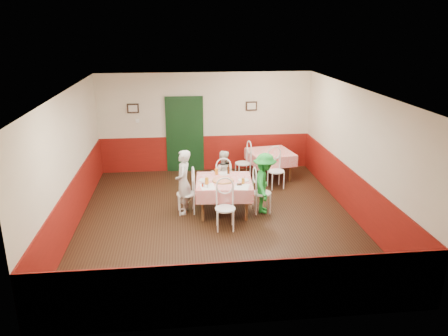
{
  "coord_description": "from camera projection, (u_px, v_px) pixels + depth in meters",
  "views": [
    {
      "loc": [
        -0.79,
        -8.64,
        4.05
      ],
      "look_at": [
        0.19,
        0.39,
        1.05
      ],
      "focal_mm": 35.0,
      "sensor_mm": 36.0,
      "label": 1
    }
  ],
  "objects": [
    {
      "name": "picture_right",
      "position": [
        251.0,
        106.0,
        12.32
      ],
      "size": [
        0.32,
        0.03,
        0.26
      ],
      "primitive_type": "cube",
      "color": "black",
      "rests_on": "back_wall"
    },
    {
      "name": "menu_left",
      "position": [
        208.0,
        187.0,
        9.28
      ],
      "size": [
        0.32,
        0.42,
        0.0
      ],
      "primitive_type": "cube",
      "rotation": [
        0.0,
        0.0,
        0.06
      ],
      "color": "white",
      "rests_on": "main_table"
    },
    {
      "name": "diner_left",
      "position": [
        183.0,
        182.0,
        9.64
      ],
      "size": [
        0.4,
        0.57,
        1.46
      ],
      "primitive_type": "imported",
      "rotation": [
        0.0,
        0.0,
        -1.68
      ],
      "color": "gray",
      "rests_on": "ground"
    },
    {
      "name": "thermostat",
      "position": [
        137.0,
        121.0,
        12.1
      ],
      "size": [
        0.1,
        0.03,
        0.1
      ],
      "primitive_type": "cube",
      "color": "white",
      "rests_on": "back_wall"
    },
    {
      "name": "chair_second_b",
      "position": [
        276.0,
        171.0,
        11.24
      ],
      "size": [
        0.48,
        0.48,
        0.9
      ],
      "primitive_type": null,
      "rotation": [
        0.0,
        0.0,
        0.16
      ],
      "color": "white",
      "rests_on": "ground"
    },
    {
      "name": "plate_right",
      "position": [
        243.0,
        180.0,
        9.66
      ],
      "size": [
        0.27,
        0.27,
        0.01
      ],
      "primitive_type": "cylinder",
      "rotation": [
        0.0,
        0.0,
        -0.08
      ],
      "color": "white",
      "rests_on": "main_table"
    },
    {
      "name": "beer_bottle",
      "position": [
        228.0,
        170.0,
        10.02
      ],
      "size": [
        0.06,
        0.06,
        0.21
      ],
      "primitive_type": "cylinder",
      "rotation": [
        0.0,
        0.0,
        -0.08
      ],
      "color": "#381C0A",
      "rests_on": "main_table"
    },
    {
      "name": "diner_far",
      "position": [
        223.0,
        174.0,
        10.56
      ],
      "size": [
        0.63,
        0.52,
        1.19
      ],
      "primitive_type": "imported",
      "rotation": [
        0.0,
        0.0,
        3.02
      ],
      "color": "gray",
      "rests_on": "ground"
    },
    {
      "name": "shaker_c",
      "position": [
        202.0,
        185.0,
        9.26
      ],
      "size": [
        0.04,
        0.04,
        0.09
      ],
      "primitive_type": "cylinder",
      "rotation": [
        0.0,
        0.0,
        -0.08
      ],
      "color": "#B23319",
      "rests_on": "main_table"
    },
    {
      "name": "front_wall",
      "position": [
        242.0,
        235.0,
        5.77
      ],
      "size": [
        6.0,
        0.1,
        2.8
      ],
      "primitive_type": "cube",
      "color": "beige",
      "rests_on": "ground"
    },
    {
      "name": "plate_left",
      "position": [
        204.0,
        180.0,
        9.65
      ],
      "size": [
        0.27,
        0.27,
        0.01
      ],
      "primitive_type": "cylinder",
      "rotation": [
        0.0,
        0.0,
        -0.08
      ],
      "color": "white",
      "rests_on": "main_table"
    },
    {
      "name": "menu_right",
      "position": [
        242.0,
        187.0,
        9.28
      ],
      "size": [
        0.4,
        0.47,
        0.0
      ],
      "primitive_type": "cube",
      "rotation": [
        0.0,
        0.0,
        -0.29
      ],
      "color": "white",
      "rests_on": "main_table"
    },
    {
      "name": "glass_a",
      "position": [
        207.0,
        181.0,
        9.4
      ],
      "size": [
        0.09,
        0.09,
        0.15
      ],
      "primitive_type": "cylinder",
      "rotation": [
        0.0,
        0.0,
        -0.08
      ],
      "color": "#BF7219",
      "rests_on": "main_table"
    },
    {
      "name": "shaker_b",
      "position": [
        208.0,
        186.0,
        9.2
      ],
      "size": [
        0.04,
        0.04,
        0.09
      ],
      "primitive_type": "cylinder",
      "rotation": [
        0.0,
        0.0,
        -0.08
      ],
      "color": "silver",
      "rests_on": "main_table"
    },
    {
      "name": "chair_far",
      "position": [
        223.0,
        180.0,
        10.56
      ],
      "size": [
        0.43,
        0.43,
        0.9
      ],
      "primitive_type": null,
      "rotation": [
        0.0,
        0.0,
        3.11
      ],
      "color": "white",
      "rests_on": "ground"
    },
    {
      "name": "door",
      "position": [
        185.0,
        135.0,
        12.38
      ],
      "size": [
        0.96,
        0.06,
        2.1
      ],
      "primitive_type": "cube",
      "color": "black",
      "rests_on": "ground"
    },
    {
      "name": "chair_left",
      "position": [
        186.0,
        194.0,
        9.73
      ],
      "size": [
        0.45,
        0.45,
        0.9
      ],
      "primitive_type": null,
      "rotation": [
        0.0,
        0.0,
        -1.49
      ],
      "color": "white",
      "rests_on": "ground"
    },
    {
      "name": "back_wall",
      "position": [
        206.0,
        122.0,
        12.38
      ],
      "size": [
        6.0,
        0.1,
        2.8
      ],
      "primitive_type": "cube",
      "color": "beige",
      "rests_on": "ground"
    },
    {
      "name": "diner_right",
      "position": [
        264.0,
        183.0,
        9.71
      ],
      "size": [
        0.68,
        0.97,
        1.37
      ],
      "primitive_type": "imported",
      "rotation": [
        0.0,
        0.0,
        1.37
      ],
      "color": "gray",
      "rests_on": "ground"
    },
    {
      "name": "picture_left",
      "position": [
        133.0,
        108.0,
        11.98
      ],
      "size": [
        0.32,
        0.03,
        0.26
      ],
      "primitive_type": "cube",
      "color": "black",
      "rests_on": "back_wall"
    },
    {
      "name": "wallet",
      "position": [
        239.0,
        184.0,
        9.39
      ],
      "size": [
        0.12,
        0.1,
        0.02
      ],
      "primitive_type": "cube",
      "rotation": [
        0.0,
        0.0,
        -0.08
      ],
      "color": "black",
      "rests_on": "main_table"
    },
    {
      "name": "main_table",
      "position": [
        224.0,
        197.0,
        9.78
      ],
      "size": [
        1.31,
        1.31,
        0.77
      ],
      "primitive_type": "cube",
      "rotation": [
        0.0,
        0.0,
        -0.08
      ],
      "color": "red",
      "rests_on": "ground"
    },
    {
      "name": "glass_b",
      "position": [
        243.0,
        181.0,
        9.43
      ],
      "size": [
        0.07,
        0.07,
        0.13
      ],
      "primitive_type": "cylinder",
      "rotation": [
        0.0,
        0.0,
        -0.08
      ],
      "color": "#BF7219",
      "rests_on": "main_table"
    },
    {
      "name": "ceiling",
      "position": [
        217.0,
        91.0,
        8.63
      ],
      "size": [
        7.0,
        7.0,
        0.0
      ],
      "primitive_type": "plane",
      "color": "white",
      "rests_on": "back_wall"
    },
    {
      "name": "floor",
      "position": [
        217.0,
        219.0,
        9.51
      ],
      "size": [
        7.0,
        7.0,
        0.0
      ],
      "primitive_type": "plane",
      "color": "black",
      "rests_on": "ground"
    },
    {
      "name": "chair_near",
      "position": [
        225.0,
        209.0,
        8.95
      ],
      "size": [
        0.44,
        0.44,
        0.9
      ],
      "primitive_type": null,
      "rotation": [
        0.0,
        0.0,
        -0.06
      ],
      "color": "white",
      "rests_on": "ground"
    },
    {
      "name": "plate_far",
      "position": [
        224.0,
        174.0,
        10.07
      ],
      "size": [
        0.27,
        0.27,
        0.01
      ],
      "primitive_type": "cylinder",
      "rotation": [
        0.0,
        0.0,
        -0.08
      ],
      "color": "white",
      "rests_on": "main_table"
    },
    {
      "name": "second_table",
      "position": [
        270.0,
        165.0,
        11.97
      ],
      "size": [
        1.29,
        1.29,
        0.77
      ],
      "primitive_type": "cube",
      "rotation": [
        0.0,
        0.0,
        0.16
      ],
      "color": "red",
      "rests_on": "ground"
    },
    {
      "name": "chair_right",
      "position": [
        262.0,
        193.0,
        9.78
      ],
      "size": [
        0.43,
        0.43,
        0.9
      ],
      "primitive_type": null,
      "rotation": [
        0.0,
        0.0,
        1.6
      ],
      "color": "white",
      "rests_on": "ground"
    },
    {
      "name": "right_wall",
      "position": [
        356.0,
        154.0,
        9.38
      ],
      "size": [
        0.1,
        7.0,
        2.8
      ],
      "primitive_type": "cube",
      "color": "beige",
      "rests_on": "ground"
    },
    {
      "name": "pizza",
      "position": [
        223.0,
        180.0,
        9.61
      ],
      "size": [
        0.49,
        0.49,
        0.03
      ],
      "primitive_type": "cylinder",
      "rotation": [
        0.0,
        0.0,
        -0.08
      ],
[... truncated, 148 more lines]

